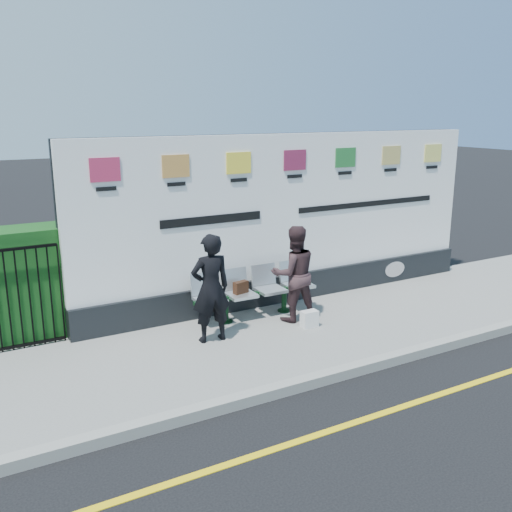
{
  "coord_description": "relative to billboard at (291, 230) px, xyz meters",
  "views": [
    {
      "loc": [
        -4.96,
        -4.59,
        3.53
      ],
      "look_at": [
        -0.65,
        3.09,
        1.25
      ],
      "focal_mm": 40.0,
      "sensor_mm": 36.0,
      "label": 1
    }
  ],
  "objects": [
    {
      "name": "carrier_bag_white",
      "position": [
        -0.5,
        -1.35,
        -1.17
      ],
      "size": [
        0.27,
        0.16,
        0.27
      ],
      "primitive_type": "cube",
      "color": "silver",
      "rests_on": "pavement"
    },
    {
      "name": "woman_right",
      "position": [
        -0.54,
        -0.94,
        -0.5
      ],
      "size": [
        0.88,
        0.75,
        1.6
      ],
      "primitive_type": "imported",
      "rotation": [
        0.0,
        0.0,
        2.94
      ],
      "color": "#382427",
      "rests_on": "pavement"
    },
    {
      "name": "yellow_line",
      "position": [
        -0.5,
        -3.85,
        -1.42
      ],
      "size": [
        14.0,
        0.1,
        0.01
      ],
      "primitive_type": "cube",
      "color": "yellow",
      "rests_on": "ground"
    },
    {
      "name": "kerb",
      "position": [
        -0.5,
        -2.85,
        -1.35
      ],
      "size": [
        14.0,
        0.18,
        0.14
      ],
      "primitive_type": "cube",
      "color": "gray",
      "rests_on": "ground"
    },
    {
      "name": "ground",
      "position": [
        -0.5,
        -3.85,
        -1.42
      ],
      "size": [
        80.0,
        80.0,
        0.0
      ],
      "primitive_type": "plane",
      "color": "black"
    },
    {
      "name": "pavement",
      "position": [
        -0.5,
        -1.35,
        -1.36
      ],
      "size": [
        14.0,
        3.0,
        0.12
      ],
      "primitive_type": "cube",
      "color": "gray",
      "rests_on": "ground"
    },
    {
      "name": "bench",
      "position": [
        -1.02,
        -0.51,
        -1.07
      ],
      "size": [
        2.14,
        0.61,
        0.46
      ],
      "primitive_type": null,
      "rotation": [
        0.0,
        0.0,
        -0.02
      ],
      "color": "silver",
      "rests_on": "pavement"
    },
    {
      "name": "woman_left",
      "position": [
        -2.11,
        -1.08,
        -0.47
      ],
      "size": [
        0.62,
        0.43,
        1.66
      ],
      "primitive_type": "imported",
      "rotation": [
        0.0,
        0.0,
        3.09
      ],
      "color": "black",
      "rests_on": "pavement"
    },
    {
      "name": "handbag_brown",
      "position": [
        -1.3,
        -0.5,
        -0.74
      ],
      "size": [
        0.27,
        0.16,
        0.2
      ],
      "primitive_type": "cube",
      "rotation": [
        0.0,
        0.0,
        0.22
      ],
      "color": "black",
      "rests_on": "bench"
    },
    {
      "name": "billboard",
      "position": [
        0.0,
        0.0,
        0.0
      ],
      "size": [
        8.0,
        0.3,
        3.0
      ],
      "color": "black",
      "rests_on": "pavement"
    }
  ]
}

